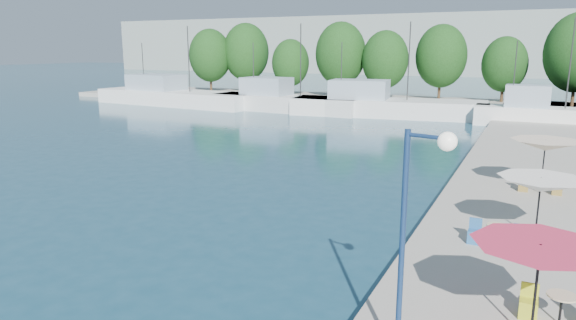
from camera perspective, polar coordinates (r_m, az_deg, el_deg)
The scene contains 20 objects.
quay_far at distance 67.15m, azimuth 10.58°, elevation 6.27°, with size 90.00×16.00×0.60m, color #9F9C90.
hill_west at distance 162.35m, azimuth 11.98°, elevation 12.36°, with size 180.00×40.00×16.00m, color gray.
trawler_01 at distance 68.17m, azimuth -12.64°, elevation 6.92°, with size 23.14×7.81×10.20m.
trawler_02 at distance 59.65m, azimuth -0.55°, elevation 6.48°, with size 18.25×5.78×10.20m.
trawler_03 at distance 56.12m, azimuth 10.43°, elevation 5.91°, with size 20.82×7.87×10.20m.
trawler_04 at distance 52.95m, azimuth 26.61°, elevation 4.45°, with size 12.81×3.51×10.20m.
tree_01 at distance 80.42m, azimuth -8.65°, elevation 11.41°, with size 6.38×6.38×9.44m.
tree_02 at distance 80.09m, azimuth -4.69°, elevation 11.86°, with size 6.96×6.96×10.30m.
tree_03 at distance 73.78m, azimuth 0.28°, elevation 10.75°, with size 5.28×5.28×7.82m.
tree_04 at distance 70.59m, azimuth 5.86°, elevation 11.65°, with size 6.77×6.77×10.02m.
tree_05 at distance 68.66m, azimuth 10.74°, elevation 10.91°, with size 5.96×5.96×8.82m.
tree_06 at distance 70.15m, azimuth 16.66°, elevation 11.00°, with size 6.47×6.47×9.58m.
tree_07 at distance 68.96m, azimuth 22.92°, elevation 9.76°, with size 5.39×5.39×7.98m.
umbrella_pink at distance 12.63m, azimuth 26.16°, elevation -9.50°, with size 2.97×2.97×2.36m.
umbrella_white at distance 19.60m, azimuth 26.26°, elevation -2.47°, with size 2.86×2.86×2.21m.
umbrella_cream at distance 26.25m, azimuth 26.68°, elevation 1.47°, with size 3.06×3.06×2.43m.
cafe_table_01 at distance 14.47m, azimuth 27.99°, elevation -14.78°, with size 1.82×0.70×0.76m.
cafe_table_02 at distance 18.76m, azimuth 22.13°, elevation -8.07°, with size 1.82×0.70×0.76m.
cafe_table_03 at distance 26.34m, azimuth 26.22°, elevation -2.69°, with size 1.82×0.70×0.76m.
street_lamp at distance 10.39m, azimuth 14.35°, elevation -5.12°, with size 1.02×0.43×5.03m.
Camera 1 is at (9.55, 2.54, 7.13)m, focal length 32.00 mm.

